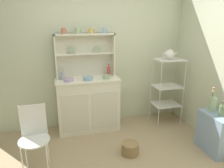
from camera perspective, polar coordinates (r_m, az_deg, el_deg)
The scene contains 19 objects.
wall_back at distance 3.63m, azimuth -4.78°, elevation 8.00°, with size 3.84×0.05×2.50m, color beige.
hutch_cabinet at distance 3.57m, azimuth -6.51°, elevation -5.37°, with size 1.04×0.45×0.90m.
hutch_shelf_unit at distance 3.50m, azimuth -7.40°, elevation 8.66°, with size 0.97×0.18×0.71m.
bakers_rack at distance 3.82m, azimuth 14.84°, elevation 0.19°, with size 0.47×0.37×1.18m.
side_shelf_blue at distance 3.36m, azimuth 26.27°, elevation -11.91°, with size 0.28×0.48×0.57m, color #849EBC.
wire_chair at distance 2.74m, azimuth -20.53°, elevation -12.41°, with size 0.36×0.36×0.85m.
floor_basket at distance 3.08m, azimuth 4.96°, elevation -17.14°, with size 0.24×0.24×0.17m, color #93754C.
cup_terracotta_0 at distance 3.40m, azimuth -13.11°, elevation 13.97°, with size 0.08×0.07×0.09m.
cup_sage_1 at distance 3.42m, azimuth -9.43°, elevation 14.16°, with size 0.10×0.08×0.09m.
cup_gold_2 at distance 3.45m, azimuth -5.79°, elevation 14.23°, with size 0.09×0.07×0.08m.
cup_sky_3 at distance 3.49m, azimuth -2.14°, elevation 14.41°, with size 0.08×0.07×0.09m.
bowl_mixing_large at distance 3.32m, azimuth -11.74°, elevation 1.11°, with size 0.16×0.16×0.05m, color #B79ECC.
bowl_floral_medium at distance 3.35m, azimuth -6.58°, elevation 1.57°, with size 0.16×0.16×0.06m, color #8EB2D1.
bowl_cream_small at distance 3.41m, azimuth -1.54°, elevation 1.94°, with size 0.14×0.14×0.06m, color #9EB78E.
jam_bottle at distance 3.56m, azimuth -0.89°, elevation 3.60°, with size 0.05×0.05×0.21m.
utensil_jar at distance 3.46m, azimuth -13.28°, elevation 2.24°, with size 0.08×0.08×0.23m.
porcelain_teapot at distance 3.71m, azimuth 15.41°, elevation 7.81°, with size 0.25×0.16×0.19m.
flower_vase at distance 3.28m, azimuth 25.80°, elevation -4.81°, with size 0.10×0.10×0.36m.
oil_bottle at distance 3.18m, azimuth 27.69°, elevation -6.39°, with size 0.06×0.06×0.20m.
Camera 1 is at (-0.65, -1.90, 1.80)m, focal length 33.48 mm.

